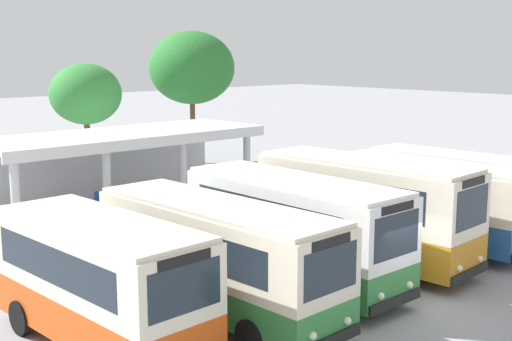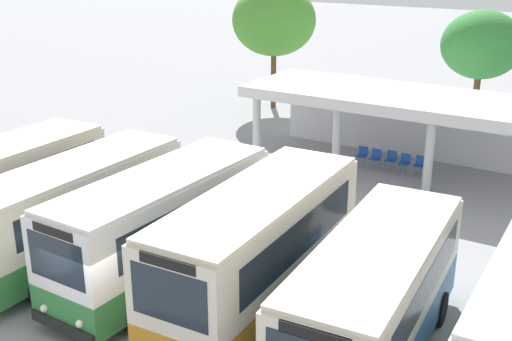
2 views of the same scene
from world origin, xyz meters
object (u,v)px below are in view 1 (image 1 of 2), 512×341
city_bus_second_in_row (217,254)px  waiting_chair_fourth_seat (137,193)px  city_bus_fourth_amber (365,207)px  city_bus_nearest_orange (100,277)px  city_bus_far_end_green (452,186)px  city_bus_middle_cream (294,227)px  waiting_chair_fifth_seat (149,191)px  waiting_chair_end_by_column (100,199)px  waiting_chair_middle_seat (124,194)px  city_bus_fifth_blue (425,200)px  waiting_chair_second_from_end (114,197)px

city_bus_second_in_row → waiting_chair_fourth_seat: bearing=65.4°
waiting_chair_fourth_seat → city_bus_fourth_amber: bearing=-87.3°
city_bus_nearest_orange → city_bus_fourth_amber: (9.88, -0.20, 0.21)m
city_bus_second_in_row → city_bus_fourth_amber: (6.59, 0.19, 0.21)m
city_bus_second_in_row → city_bus_far_end_green: city_bus_second_in_row is taller
city_bus_middle_cream → waiting_chair_fifth_seat: city_bus_middle_cream is taller
city_bus_far_end_green → waiting_chair_end_by_column: city_bus_far_end_green is taller
city_bus_far_end_green → waiting_chair_middle_seat: size_ratio=8.40×
city_bus_second_in_row → city_bus_fifth_blue: (9.89, -0.02, -0.01)m
city_bus_fifth_blue → waiting_chair_middle_seat: size_ratio=8.90×
city_bus_second_in_row → city_bus_fifth_blue: size_ratio=1.06×
city_bus_fifth_blue → waiting_chair_middle_seat: bearing=109.1°
city_bus_middle_cream → waiting_chair_fourth_seat: city_bus_middle_cream is taller
waiting_chair_fifth_seat → city_bus_middle_cream: bearing=-104.7°
city_bus_second_in_row → city_bus_fourth_amber: 6.60m
waiting_chair_end_by_column → city_bus_far_end_green: bearing=-53.0°
city_bus_far_end_green → waiting_chair_second_from_end: (-8.51, 12.12, -1.14)m
city_bus_far_end_green → city_bus_second_in_row: bearing=-176.1°
city_bus_fourth_amber → waiting_chair_second_from_end: city_bus_fourth_amber is taller
waiting_chair_fifth_seat → city_bus_far_end_green: bearing=-61.8°
waiting_chair_second_from_end → city_bus_far_end_green: bearing=-54.9°
waiting_chair_second_from_end → waiting_chair_fourth_seat: 1.32m
city_bus_second_in_row → waiting_chair_fourth_seat: 14.43m
city_bus_fourth_amber → waiting_chair_fourth_seat: bearing=92.7°
city_bus_fourth_amber → waiting_chair_end_by_column: city_bus_fourth_amber is taller
city_bus_middle_cream → city_bus_second_in_row: bearing=-174.7°
city_bus_far_end_green → waiting_chair_middle_seat: bearing=122.6°
waiting_chair_middle_seat → city_bus_middle_cream: bearing=-99.0°
city_bus_fifth_blue → waiting_chair_fourth_seat: city_bus_fifth_blue is taller
city_bus_fifth_blue → waiting_chair_second_from_end: size_ratio=8.90×
waiting_chair_end_by_column → waiting_chair_fourth_seat: size_ratio=1.00×
waiting_chair_middle_seat → waiting_chair_fourth_seat: same height
city_bus_fifth_blue → waiting_chair_second_from_end: bearing=111.8°
city_bus_far_end_green → waiting_chair_middle_seat: (-7.85, 12.25, -1.14)m
waiting_chair_end_by_column → waiting_chair_middle_seat: bearing=4.0°
waiting_chair_end_by_column → waiting_chair_middle_seat: 1.32m
city_bus_second_in_row → city_bus_fifth_blue: 9.89m
city_bus_fourth_amber → waiting_chair_fifth_seat: (0.05, 12.93, -1.42)m
city_bus_middle_cream → waiting_chair_end_by_column: 12.85m
city_bus_nearest_orange → waiting_chair_fifth_seat: size_ratio=7.78×
waiting_chair_middle_seat → waiting_chair_fourth_seat: size_ratio=1.00×
city_bus_middle_cream → waiting_chair_end_by_column: size_ratio=9.04×
city_bus_fourth_amber → waiting_chair_fifth_seat: bearing=89.8°
city_bus_middle_cream → city_bus_fifth_blue: bearing=-2.8°
waiting_chair_second_from_end → city_bus_fifth_blue: bearing=-68.2°
city_bus_fourth_amber → waiting_chair_middle_seat: (-1.26, 12.97, -1.42)m
city_bus_middle_cream → waiting_chair_second_from_end: 12.86m
waiting_chair_middle_seat → waiting_chair_fifth_seat: bearing=-1.8°
waiting_chair_middle_seat → waiting_chair_fifth_seat: 1.32m
city_bus_nearest_orange → waiting_chair_middle_seat: city_bus_nearest_orange is taller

